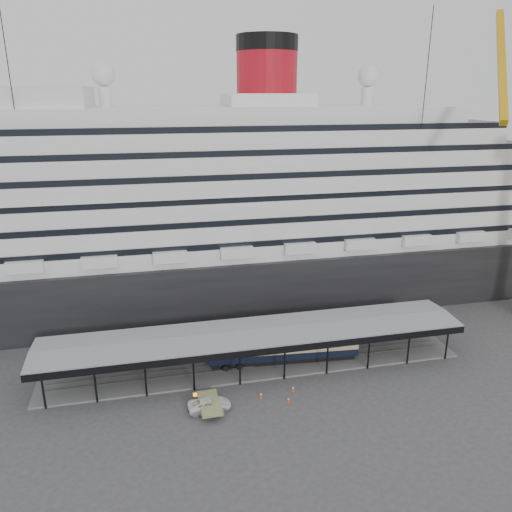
% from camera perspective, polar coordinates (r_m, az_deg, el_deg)
% --- Properties ---
extents(ground, '(200.00, 200.00, 0.00)m').
position_cam_1_polar(ground, '(64.82, 0.93, -14.56)').
color(ground, '#39393C').
rests_on(ground, ground).
extents(cruise_ship, '(130.00, 30.00, 43.90)m').
position_cam_1_polar(cruise_ship, '(87.53, -3.95, 7.15)').
color(cruise_ship, black).
rests_on(cruise_ship, ground).
extents(platform_canopy, '(56.00, 9.18, 5.30)m').
position_cam_1_polar(platform_canopy, '(67.79, -0.07, -10.65)').
color(platform_canopy, slate).
rests_on(platform_canopy, ground).
extents(port_truck, '(5.03, 2.40, 1.38)m').
position_cam_1_polar(port_truck, '(60.46, -5.34, -16.55)').
color(port_truck, white).
rests_on(port_truck, ground).
extents(pullman_carriage, '(20.46, 4.30, 19.95)m').
position_cam_1_polar(pullman_carriage, '(68.60, 3.16, -10.23)').
color(pullman_carriage, black).
rests_on(pullman_carriage, ground).
extents(traffic_cone_left, '(0.39, 0.39, 0.74)m').
position_cam_1_polar(traffic_cone_left, '(62.41, 0.57, -15.58)').
color(traffic_cone_left, '#E5410C').
rests_on(traffic_cone_left, ground).
extents(traffic_cone_mid, '(0.39, 0.39, 0.68)m').
position_cam_1_polar(traffic_cone_mid, '(61.77, 3.73, -16.06)').
color(traffic_cone_mid, '#DB3D0C').
rests_on(traffic_cone_mid, ground).
extents(traffic_cone_right, '(0.46, 0.46, 0.71)m').
position_cam_1_polar(traffic_cone_right, '(63.75, 4.26, -14.85)').
color(traffic_cone_right, '#E5510C').
rests_on(traffic_cone_right, ground).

